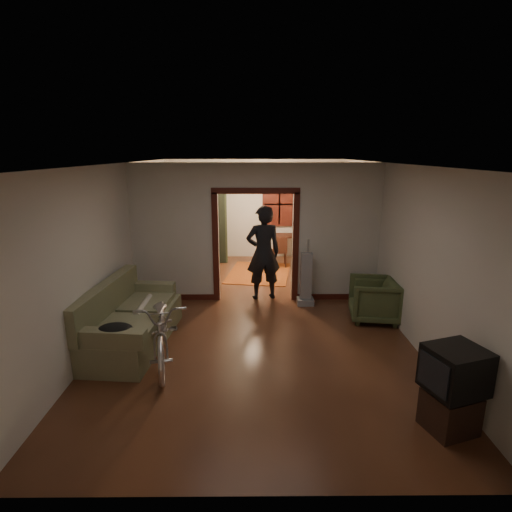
{
  "coord_description": "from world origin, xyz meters",
  "views": [
    {
      "loc": [
        -0.05,
        -7.17,
        3.0
      ],
      "look_at": [
        0.0,
        -0.3,
        1.2
      ],
      "focal_mm": 28.0,
      "sensor_mm": 36.0,
      "label": 1
    }
  ],
  "objects_px": {
    "armchair": "(374,299)",
    "desk": "(290,247)",
    "bicycle": "(162,328)",
    "locker": "(209,226)",
    "sofa": "(132,314)",
    "person": "(263,253)"
  },
  "relations": [
    {
      "from": "armchair",
      "to": "desk",
      "type": "xyz_separation_m",
      "value": [
        -1.15,
        4.22,
        -0.03
      ]
    },
    {
      "from": "bicycle",
      "to": "locker",
      "type": "bearing_deg",
      "value": 77.12
    },
    {
      "from": "bicycle",
      "to": "locker",
      "type": "distance_m",
      "value": 5.6
    },
    {
      "from": "locker",
      "to": "sofa",
      "type": "bearing_deg",
      "value": -103.51
    },
    {
      "from": "person",
      "to": "desk",
      "type": "relative_size",
      "value": 2.03
    },
    {
      "from": "sofa",
      "to": "armchair",
      "type": "distance_m",
      "value": 4.23
    },
    {
      "from": "person",
      "to": "desk",
      "type": "distance_m",
      "value": 3.26
    },
    {
      "from": "sofa",
      "to": "armchair",
      "type": "xyz_separation_m",
      "value": [
        4.12,
        0.93,
        -0.12
      ]
    },
    {
      "from": "bicycle",
      "to": "armchair",
      "type": "relative_size",
      "value": 2.28
    },
    {
      "from": "sofa",
      "to": "locker",
      "type": "height_order",
      "value": "locker"
    },
    {
      "from": "bicycle",
      "to": "desk",
      "type": "height_order",
      "value": "bicycle"
    },
    {
      "from": "locker",
      "to": "desk",
      "type": "relative_size",
      "value": 2.05
    },
    {
      "from": "desk",
      "to": "person",
      "type": "bearing_deg",
      "value": -106.2
    },
    {
      "from": "locker",
      "to": "desk",
      "type": "height_order",
      "value": "locker"
    },
    {
      "from": "locker",
      "to": "desk",
      "type": "bearing_deg",
      "value": -3.42
    },
    {
      "from": "sofa",
      "to": "person",
      "type": "bearing_deg",
      "value": 49.21
    },
    {
      "from": "sofa",
      "to": "desk",
      "type": "bearing_deg",
      "value": 65.04
    },
    {
      "from": "sofa",
      "to": "desk",
      "type": "xyz_separation_m",
      "value": [
        2.97,
        5.15,
        -0.15
      ]
    },
    {
      "from": "bicycle",
      "to": "locker",
      "type": "height_order",
      "value": "locker"
    },
    {
      "from": "sofa",
      "to": "desk",
      "type": "height_order",
      "value": "sofa"
    },
    {
      "from": "sofa",
      "to": "armchair",
      "type": "relative_size",
      "value": 2.57
    },
    {
      "from": "person",
      "to": "armchair",
      "type": "bearing_deg",
      "value": 138.56
    }
  ]
}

